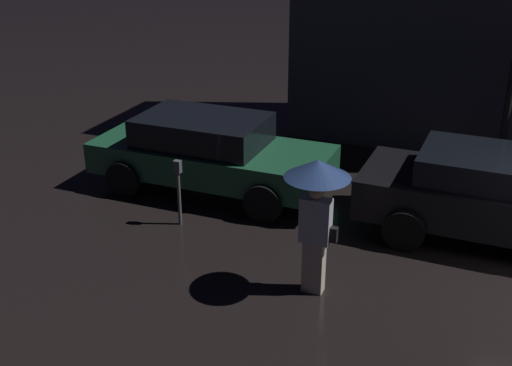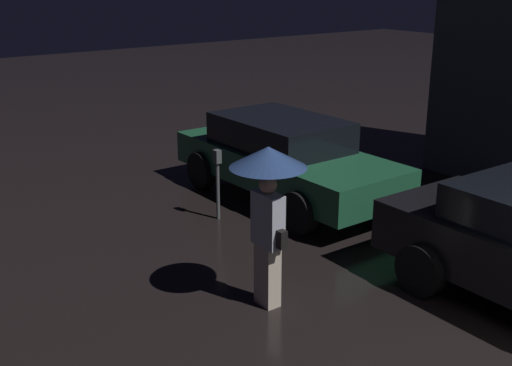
{
  "view_description": "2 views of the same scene",
  "coord_description": "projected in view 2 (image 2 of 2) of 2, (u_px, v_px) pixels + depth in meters",
  "views": [
    {
      "loc": [
        -1.44,
        -8.86,
        5.17
      ],
      "look_at": [
        -4.99,
        -0.12,
        1.04
      ],
      "focal_mm": 45.0,
      "sensor_mm": 36.0,
      "label": 1
    },
    {
      "loc": [
        1.95,
        -5.63,
        3.97
      ],
      "look_at": [
        -5.4,
        -0.07,
        0.91
      ],
      "focal_mm": 45.0,
      "sensor_mm": 36.0,
      "label": 2
    }
  ],
  "objects": [
    {
      "name": "pedestrian_with_umbrella",
      "position": [
        268.0,
        188.0,
        7.53
      ],
      "size": [
        0.92,
        0.92,
        2.04
      ],
      "rotation": [
        0.0,
        0.0,
        -0.01
      ],
      "color": "beige",
      "rests_on": "ground"
    },
    {
      "name": "parked_car_green",
      "position": [
        285.0,
        156.0,
        11.56
      ],
      "size": [
        4.59,
        2.05,
        1.47
      ],
      "rotation": [
        0.0,
        0.0,
        0.0
      ],
      "color": "#1E5638",
      "rests_on": "ground"
    },
    {
      "name": "parking_meter",
      "position": [
        218.0,
        176.0,
        10.54
      ],
      "size": [
        0.12,
        0.1,
        1.2
      ],
      "color": "#4C5154",
      "rests_on": "ground"
    }
  ]
}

